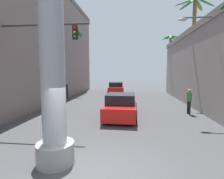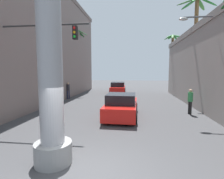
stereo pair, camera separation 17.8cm
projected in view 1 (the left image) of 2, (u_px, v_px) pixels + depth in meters
name	position (u px, v px, depth m)	size (l,w,h in m)	color
ground_plane	(118.00, 107.00, 14.84)	(89.93, 89.93, 0.00)	#424244
building_left	(11.00, 41.00, 16.84)	(8.99, 27.41, 11.74)	slate
street_lamp	(207.00, 56.00, 11.15)	(2.33, 0.28, 6.54)	#59595E
traffic_light_mast	(28.00, 53.00, 9.69)	(5.24, 0.32, 5.60)	#333333
car_lead	(121.00, 106.00, 11.52)	(2.13, 4.66, 1.56)	black
car_far	(116.00, 88.00, 24.04)	(2.23, 4.73, 1.56)	black
palm_tree_mid_right	(194.00, 38.00, 16.25)	(3.48, 3.18, 9.69)	brown
palm_tree_far_left	(75.00, 52.00, 23.15)	(2.82, 2.95, 8.53)	brown
palm_tree_far_right	(170.00, 57.00, 24.38)	(2.39, 2.43, 8.08)	brown
pedestrian_mid_right	(189.00, 99.00, 12.24)	(0.41, 0.41, 1.78)	black
pedestrian_far_left	(67.00, 89.00, 19.04)	(0.48, 0.48, 1.81)	#1E233F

